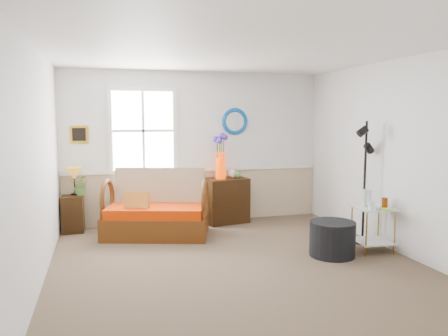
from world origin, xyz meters
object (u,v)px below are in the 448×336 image
object	(u,v)px
lamp_stand	(73,214)
cabinet	(226,200)
loveseat	(156,203)
floor_lamp	(365,183)
ottoman	(332,239)
side_table	(373,229)

from	to	relation	value
lamp_stand	cabinet	size ratio (longest dim) A/B	0.75
cabinet	loveseat	bearing A→B (deg)	-167.34
loveseat	lamp_stand	distance (m)	1.40
floor_lamp	ottoman	distance (m)	1.07
lamp_stand	loveseat	bearing A→B (deg)	-25.09
side_table	ottoman	xyz separation A→B (m)	(-0.63, -0.03, -0.08)
side_table	loveseat	bearing A→B (deg)	150.06
floor_lamp	ottoman	world-z (taller)	floor_lamp
lamp_stand	cabinet	distance (m)	2.53
loveseat	floor_lamp	distance (m)	3.11
lamp_stand	floor_lamp	xyz separation A→B (m)	(4.10, -1.79, 0.59)
floor_lamp	loveseat	bearing A→B (deg)	159.48
ottoman	loveseat	bearing A→B (deg)	142.72
loveseat	side_table	world-z (taller)	loveseat
loveseat	cabinet	world-z (taller)	loveseat
cabinet	floor_lamp	xyz separation A→B (m)	(1.58, -1.75, 0.50)
loveseat	cabinet	distance (m)	1.39
cabinet	ottoman	world-z (taller)	cabinet
side_table	floor_lamp	distance (m)	0.70
loveseat	side_table	bearing A→B (deg)	-12.85
ottoman	floor_lamp	bearing A→B (deg)	29.32
loveseat	ottoman	xyz separation A→B (m)	(2.12, -1.61, -0.28)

